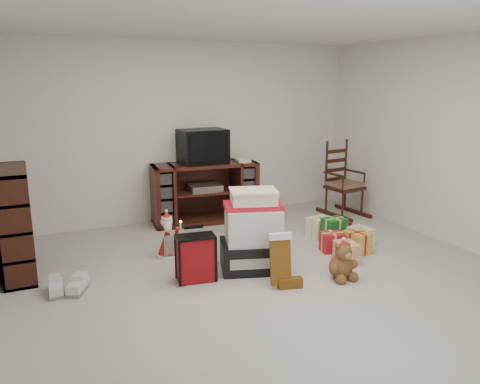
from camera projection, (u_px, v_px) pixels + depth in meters
name	position (u px, v px, depth m)	size (l,w,h in m)	color
room	(275.00, 158.00, 4.44)	(5.01, 5.01, 2.51)	#B4B0A5
tv_stand	(205.00, 192.00, 6.62)	(1.51, 0.65, 0.84)	#3F1A12
bookshelf	(16.00, 224.00, 4.76)	(0.30, 0.91, 1.12)	#34160E
rocking_chair	(342.00, 188.00, 7.00)	(0.55, 0.81, 1.15)	#34160E
gift_pile	(253.00, 236.00, 4.92)	(0.79, 0.67, 0.85)	black
red_suitcase	(196.00, 258.00, 4.65)	(0.39, 0.23, 0.56)	maroon
stocking	(280.00, 260.00, 4.50)	(0.26, 0.11, 0.55)	#0B6815
teddy_bear	(342.00, 263.00, 4.72)	(0.26, 0.23, 0.38)	brown
santa_figurine	(252.00, 222.00, 5.79)	(0.33, 0.31, 0.67)	#AD2212
mrs_claus_figurine	(167.00, 239.00, 5.32)	(0.26, 0.25, 0.54)	#AD2212
sneaker_pair	(67.00, 287.00, 4.43)	(0.39, 0.34, 0.11)	silver
gift_cluster	(341.00, 236.00, 5.66)	(0.74, 1.09, 0.25)	red
crt_television	(203.00, 146.00, 6.51)	(0.65, 0.48, 0.47)	black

